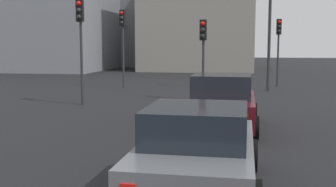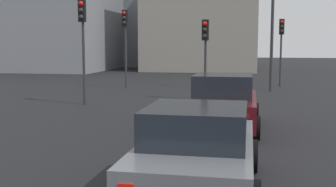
# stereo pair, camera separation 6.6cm
# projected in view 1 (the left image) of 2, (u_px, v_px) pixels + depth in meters

# --- Properties ---
(car_maroon_left_lead) EXTENTS (4.07, 2.10, 1.63)m
(car_maroon_left_lead) POSITION_uv_depth(u_px,v_px,m) (222.00, 103.00, 12.25)
(car_maroon_left_lead) COLOR #510F16
(car_maroon_left_lead) RESTS_ON ground_plane
(car_grey_left_second) EXTENTS (4.06, 2.08, 1.48)m
(car_grey_left_second) POSITION_uv_depth(u_px,v_px,m) (198.00, 150.00, 7.07)
(car_grey_left_second) COLOR slate
(car_grey_left_second) RESTS_ON ground_plane
(traffic_light_near_left) EXTENTS (0.32, 0.28, 4.30)m
(traffic_light_near_left) POSITION_uv_depth(u_px,v_px,m) (80.00, 30.00, 17.01)
(traffic_light_near_left) COLOR #2D2D30
(traffic_light_near_left) RESTS_ON ground_plane
(traffic_light_near_right) EXTENTS (0.32, 0.29, 3.97)m
(traffic_light_near_right) POSITION_uv_depth(u_px,v_px,m) (279.00, 38.00, 24.64)
(traffic_light_near_right) COLOR #2D2D30
(traffic_light_near_right) RESTS_ON ground_plane
(traffic_light_far_left) EXTENTS (0.32, 0.30, 4.42)m
(traffic_light_far_left) POSITION_uv_depth(u_px,v_px,m) (123.00, 32.00, 23.71)
(traffic_light_far_left) COLOR #2D2D30
(traffic_light_far_left) RESTS_ON ground_plane
(traffic_light_far_right) EXTENTS (0.33, 0.31, 3.57)m
(traffic_light_far_right) POSITION_uv_depth(u_px,v_px,m) (203.00, 42.00, 18.37)
(traffic_light_far_right) COLOR #2D2D30
(traffic_light_far_right) RESTS_ON ground_plane
(street_lamp_kerbside) EXTENTS (0.56, 0.36, 8.02)m
(street_lamp_kerbside) POSITION_uv_depth(u_px,v_px,m) (270.00, 3.00, 21.99)
(street_lamp_kerbside) COLOR #2D2D30
(street_lamp_kerbside) RESTS_ON ground_plane
(building_facade_left) EXTENTS (14.21, 10.54, 10.29)m
(building_facade_left) POSITION_uv_depth(u_px,v_px,m) (202.00, 19.00, 43.34)
(building_facade_left) COLOR gray
(building_facade_left) RESTS_ON ground_plane
(building_facade_center) EXTENTS (8.14, 10.31, 9.05)m
(building_facade_center) POSITION_uv_depth(u_px,v_px,m) (138.00, 27.00, 49.34)
(building_facade_center) COLOR slate
(building_facade_center) RESTS_ON ground_plane
(building_facade_right) EXTENTS (14.10, 10.22, 8.36)m
(building_facade_right) POSITION_uv_depth(u_px,v_px,m) (60.00, 28.00, 42.36)
(building_facade_right) COLOR gray
(building_facade_right) RESTS_ON ground_plane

